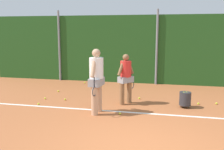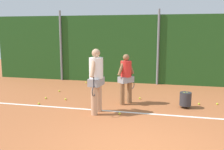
{
  "view_description": "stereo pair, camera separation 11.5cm",
  "coord_description": "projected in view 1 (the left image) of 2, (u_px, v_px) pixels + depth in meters",
  "views": [
    {
      "loc": [
        0.52,
        -4.99,
        2.41
      ],
      "look_at": [
        -1.15,
        2.66,
        1.05
      ],
      "focal_mm": 41.54,
      "sensor_mm": 36.0,
      "label": 1
    },
    {
      "loc": [
        0.64,
        -4.97,
        2.41
      ],
      "look_at": [
        -1.15,
        2.66,
        1.05
      ],
      "focal_mm": 41.54,
      "sensor_mm": 36.0,
      "label": 2
    }
  ],
  "objects": [
    {
      "name": "ball_hopper",
      "position": [
        185.0,
        99.0,
        8.13
      ],
      "size": [
        0.36,
        0.36,
        0.51
      ],
      "color": "#2D2D33",
      "rests_on": "ground_plane"
    },
    {
      "name": "tennis_ball_7",
      "position": [
        38.0,
        104.0,
        8.47
      ],
      "size": [
        0.07,
        0.07,
        0.07
      ],
      "primitive_type": "sphere",
      "color": "#CCDB33",
      "rests_on": "ground_plane"
    },
    {
      "name": "player_foreground_near",
      "position": [
        96.0,
        78.0,
        7.47
      ],
      "size": [
        0.41,
        0.86,
        1.89
      ],
      "rotation": [
        0.0,
        0.0,
        4.63
      ],
      "color": "tan",
      "rests_on": "ground_plane"
    },
    {
      "name": "tennis_ball_2",
      "position": [
        96.0,
        85.0,
        11.31
      ],
      "size": [
        0.07,
        0.07,
        0.07
      ],
      "primitive_type": "sphere",
      "color": "#CCDB33",
      "rests_on": "ground_plane"
    },
    {
      "name": "ground_plane",
      "position": [
        147.0,
        117.0,
        7.26
      ],
      "size": [
        26.79,
        26.79,
        0.0
      ],
      "primitive_type": "plane",
      "color": "#A85B33"
    },
    {
      "name": "tennis_ball_8",
      "position": [
        85.0,
        83.0,
        11.91
      ],
      "size": [
        0.07,
        0.07,
        0.07
      ],
      "primitive_type": "sphere",
      "color": "#CCDB33",
      "rests_on": "ground_plane"
    },
    {
      "name": "tennis_ball_9",
      "position": [
        45.0,
        98.0,
        9.16
      ],
      "size": [
        0.07,
        0.07,
        0.07
      ],
      "primitive_type": "sphere",
      "color": "#CCDB33",
      "rests_on": "ground_plane"
    },
    {
      "name": "tennis_ball_3",
      "position": [
        198.0,
        104.0,
        8.51
      ],
      "size": [
        0.07,
        0.07,
        0.07
      ],
      "primitive_type": "sphere",
      "color": "#CCDB33",
      "rests_on": "ground_plane"
    },
    {
      "name": "court_baseline_paint",
      "position": [
        148.0,
        114.0,
        7.58
      ],
      "size": [
        11.7,
        0.1,
        0.01
      ],
      "primitive_type": "cube",
      "color": "white",
      "rests_on": "ground_plane"
    },
    {
      "name": "tennis_ball_11",
      "position": [
        120.0,
        113.0,
        7.5
      ],
      "size": [
        0.07,
        0.07,
        0.07
      ],
      "primitive_type": "sphere",
      "color": "#CCDB33",
      "rests_on": "ground_plane"
    },
    {
      "name": "fence_post_center",
      "position": [
        157.0,
        47.0,
        11.44
      ],
      "size": [
        0.1,
        0.1,
        3.33
      ],
      "primitive_type": "cylinder",
      "color": "gray",
      "rests_on": "ground_plane"
    },
    {
      "name": "tennis_ball_4",
      "position": [
        58.0,
        91.0,
        10.24
      ],
      "size": [
        0.07,
        0.07,
        0.07
      ],
      "primitive_type": "sphere",
      "color": "#CCDB33",
      "rests_on": "ground_plane"
    },
    {
      "name": "tennis_ball_0",
      "position": [
        65.0,
        99.0,
        9.02
      ],
      "size": [
        0.07,
        0.07,
        0.07
      ],
      "primitive_type": "sphere",
      "color": "#CCDB33",
      "rests_on": "ground_plane"
    },
    {
      "name": "hedge_fence_backdrop",
      "position": [
        157.0,
        50.0,
        11.63
      ],
      "size": [
        16.02,
        0.25,
        3.09
      ],
      "primitive_type": "cube",
      "color": "#23511E",
      "rests_on": "ground_plane"
    },
    {
      "name": "tennis_ball_6",
      "position": [
        139.0,
        98.0,
        9.18
      ],
      "size": [
        0.07,
        0.07,
        0.07
      ],
      "primitive_type": "sphere",
      "color": "#CCDB33",
      "rests_on": "ground_plane"
    },
    {
      "name": "tennis_ball_10",
      "position": [
        216.0,
        103.0,
        8.52
      ],
      "size": [
        0.07,
        0.07,
        0.07
      ],
      "primitive_type": "sphere",
      "color": "#CCDB33",
      "rests_on": "ground_plane"
    },
    {
      "name": "player_midcourt",
      "position": [
        126.0,
        76.0,
        8.46
      ],
      "size": [
        0.52,
        0.66,
        1.65
      ],
      "rotation": [
        0.0,
        0.0,
        0.89
      ],
      "color": "#8C603D",
      "rests_on": "ground_plane"
    },
    {
      "name": "fence_post_left",
      "position": [
        59.0,
        46.0,
        12.41
      ],
      "size": [
        0.1,
        0.1,
        3.33
      ],
      "primitive_type": "cylinder",
      "color": "gray",
      "rests_on": "ground_plane"
    }
  ]
}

